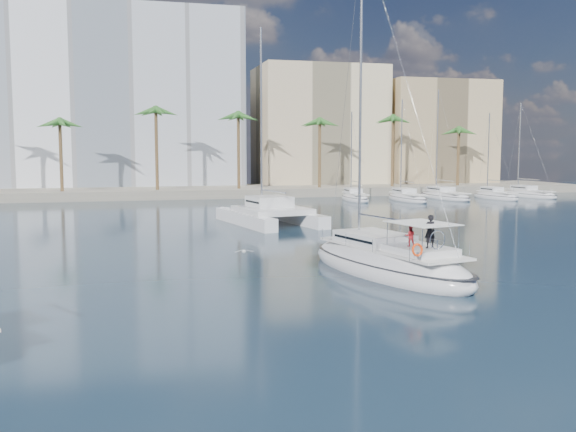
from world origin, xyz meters
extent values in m
plane|color=black|center=(0.00, 0.00, 0.00)|extent=(160.00, 160.00, 0.00)
cube|color=gray|center=(0.00, 61.00, 0.60)|extent=(120.00, 14.00, 1.20)
cube|color=white|center=(-12.00, 73.00, 14.00)|extent=(42.00, 16.00, 28.00)
cube|color=beige|center=(22.00, 70.00, 10.00)|extent=(20.00, 14.00, 20.00)
cube|color=tan|center=(42.00, 68.00, 9.00)|extent=(18.00, 12.00, 18.00)
cylinder|color=brown|center=(0.00, 57.00, 5.25)|extent=(0.44, 0.44, 10.50)
sphere|color=#2D6324|center=(0.00, 57.00, 10.50)|extent=(3.60, 3.60, 3.60)
cylinder|color=brown|center=(34.00, 57.00, 5.25)|extent=(0.44, 0.44, 10.50)
sphere|color=#2D6324|center=(34.00, 57.00, 10.50)|extent=(3.60, 3.60, 3.60)
ellipsoid|color=silver|center=(4.39, -0.13, 0.40)|extent=(6.97, 13.68, 2.72)
ellipsoid|color=black|center=(4.39, -0.13, 0.79)|extent=(7.04, 13.81, 0.18)
cube|color=silver|center=(4.45, -0.38, 1.43)|extent=(5.07, 10.23, 0.12)
cube|color=silver|center=(4.11, 1.09, 1.79)|extent=(3.68, 4.79, 0.60)
cube|color=black|center=(4.11, 1.09, 1.81)|extent=(3.59, 4.31, 0.14)
cylinder|color=#B7BABF|center=(3.78, 2.56, 10.07)|extent=(0.15, 0.15, 17.16)
cylinder|color=#B7BABF|center=(4.36, -0.01, 2.99)|extent=(1.28, 5.18, 0.11)
cube|color=silver|center=(5.01, -2.83, 1.67)|extent=(3.15, 3.74, 0.36)
cube|color=white|center=(5.04, -2.96, 3.04)|extent=(3.15, 3.74, 0.04)
torus|color=silver|center=(5.29, -4.06, 2.34)|extent=(0.94, 0.27, 0.96)
torus|color=#F43D0C|center=(3.84, -4.91, 2.04)|extent=(0.66, 0.33, 0.64)
imported|color=black|center=(5.21, -3.42, 2.67)|extent=(0.64, 0.45, 1.65)
imported|color=maroon|center=(4.53, -2.65, 2.37)|extent=(0.60, 0.52, 1.05)
cube|color=silver|center=(0.97, 23.68, 0.55)|extent=(3.39, 12.10, 1.10)
cube|color=silver|center=(5.73, 24.57, 0.55)|extent=(3.39, 12.10, 1.10)
cube|color=silver|center=(3.46, 23.53, 1.30)|extent=(6.57, 7.53, 0.50)
cube|color=silver|center=(3.35, 24.13, 2.00)|extent=(3.93, 4.17, 1.00)
cube|color=black|center=(3.35, 24.13, 2.05)|extent=(3.86, 3.70, 0.18)
cylinder|color=#B7BABF|center=(3.02, 25.91, 9.56)|extent=(0.18, 0.18, 16.12)
ellipsoid|color=silver|center=(-2.79, 3.53, 0.92)|extent=(0.22, 0.41, 0.20)
sphere|color=silver|center=(-2.79, 3.73, 0.94)|extent=(0.11, 0.11, 0.11)
cube|color=gray|center=(-3.08, 3.53, 0.95)|extent=(0.48, 0.17, 0.11)
cube|color=gray|center=(-2.49, 3.53, 0.95)|extent=(0.48, 0.17, 0.11)
camera|label=1|loc=(-9.29, -31.91, 6.69)|focal=40.00mm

